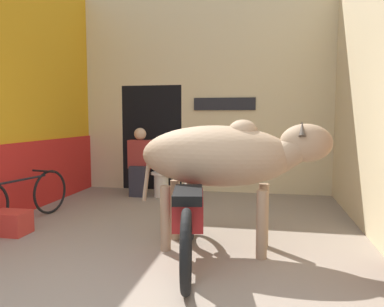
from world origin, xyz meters
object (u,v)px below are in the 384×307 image
(motorcycle_near, at_px, (189,216))
(crate, at_px, (10,223))
(bicycle, at_px, (22,198))
(shopkeeper_seated, at_px, (140,160))
(plastic_stool, at_px, (161,184))
(cow, at_px, (225,157))

(motorcycle_near, height_order, crate, motorcycle_near)
(motorcycle_near, relative_size, bicycle, 1.20)
(bicycle, xyz_separation_m, shopkeeper_seated, (0.98, 2.00, 0.31))
(bicycle, relative_size, plastic_stool, 3.79)
(motorcycle_near, distance_m, crate, 2.37)
(motorcycle_near, bearing_deg, shopkeeper_seated, 117.22)
(bicycle, relative_size, shopkeeper_seated, 1.37)
(plastic_stool, relative_size, crate, 1.01)
(cow, relative_size, shopkeeper_seated, 1.64)
(cow, bearing_deg, plastic_stool, 119.64)
(shopkeeper_seated, distance_m, crate, 2.65)
(shopkeeper_seated, distance_m, plastic_stool, 0.58)
(motorcycle_near, distance_m, shopkeeper_seated, 3.28)
(shopkeeper_seated, bearing_deg, cow, -54.07)
(shopkeeper_seated, bearing_deg, bicycle, -116.09)
(motorcycle_near, height_order, shopkeeper_seated, shopkeeper_seated)
(cow, distance_m, plastic_stool, 2.92)
(bicycle, xyz_separation_m, plastic_stool, (1.39, 1.95, -0.10))
(crate, bearing_deg, bicycle, 109.35)
(cow, height_order, crate, cow)
(motorcycle_near, relative_size, plastic_stool, 4.55)
(bicycle, distance_m, plastic_stool, 2.40)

